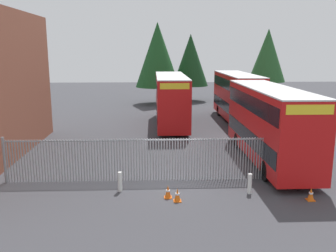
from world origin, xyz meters
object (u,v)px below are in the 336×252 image
object	(u,v)px
bollard_center_front	(250,184)
traffic_cone_near_kerb	(311,194)
double_decker_bus_behind_fence_left	(171,98)
traffic_cone_by_gate	(168,192)
double_decker_bus_near_gate	(269,121)
traffic_cone_mid_forecourt	(177,195)
double_decker_bus_behind_fence_right	(237,95)
bollard_near_left	(120,182)

from	to	relation	value
bollard_center_front	traffic_cone_near_kerb	distance (m)	2.67
double_decker_bus_behind_fence_left	traffic_cone_by_gate	size ratio (longest dim) A/B	18.32
double_decker_bus_near_gate	traffic_cone_mid_forecourt	world-z (taller)	double_decker_bus_near_gate
traffic_cone_near_kerb	double_decker_bus_behind_fence_left	bearing A→B (deg)	107.99
double_decker_bus_behind_fence_right	bollard_center_front	world-z (taller)	double_decker_bus_behind_fence_right
double_decker_bus_behind_fence_left	bollard_near_left	world-z (taller)	double_decker_bus_behind_fence_left
traffic_cone_mid_forecourt	traffic_cone_near_kerb	distance (m)	5.91
double_decker_bus_behind_fence_right	double_decker_bus_behind_fence_left	bearing A→B (deg)	-163.65
bollard_center_front	traffic_cone_mid_forecourt	distance (m)	3.50
bollard_near_left	bollard_center_front	world-z (taller)	same
traffic_cone_by_gate	traffic_cone_near_kerb	xyz separation A→B (m)	(6.31, -0.55, 0.00)
double_decker_bus_near_gate	double_decker_bus_behind_fence_left	bearing A→B (deg)	116.14
traffic_cone_by_gate	traffic_cone_near_kerb	size ratio (longest dim) A/B	1.00
double_decker_bus_near_gate	double_decker_bus_behind_fence_right	distance (m)	12.58
double_decker_bus_behind_fence_right	bollard_center_front	bearing A→B (deg)	-100.81
double_decker_bus_behind_fence_right	traffic_cone_near_kerb	world-z (taller)	double_decker_bus_behind_fence_right
double_decker_bus_behind_fence_right	traffic_cone_near_kerb	distance (m)	18.57
traffic_cone_near_kerb	double_decker_bus_near_gate	bearing A→B (deg)	91.25
double_decker_bus_behind_fence_right	traffic_cone_near_kerb	bearing A→B (deg)	-92.61
double_decker_bus_behind_fence_left	bollard_center_front	bearing A→B (deg)	-79.56
double_decker_bus_near_gate	double_decker_bus_behind_fence_right	world-z (taller)	same
bollard_near_left	traffic_cone_mid_forecourt	size ratio (longest dim) A/B	1.61
double_decker_bus_behind_fence_left	traffic_cone_mid_forecourt	xyz separation A→B (m)	(-0.52, -16.45, -2.13)
double_decker_bus_behind_fence_left	double_decker_bus_behind_fence_right	xyz separation A→B (m)	(6.23, 1.83, 0.00)
traffic_cone_mid_forecourt	traffic_cone_near_kerb	size ratio (longest dim) A/B	1.00
double_decker_bus_near_gate	double_decker_bus_behind_fence_right	size ratio (longest dim) A/B	1.00
bollard_near_left	traffic_cone_near_kerb	world-z (taller)	bollard_near_left
double_decker_bus_near_gate	traffic_cone_near_kerb	size ratio (longest dim) A/B	18.32
bollard_center_front	traffic_cone_near_kerb	size ratio (longest dim) A/B	1.61
double_decker_bus_behind_fence_left	traffic_cone_mid_forecourt	distance (m)	16.59
traffic_cone_mid_forecourt	traffic_cone_by_gate	bearing A→B (deg)	134.99
double_decker_bus_near_gate	double_decker_bus_behind_fence_right	xyz separation A→B (m)	(0.97, 12.55, 0.00)
double_decker_bus_near_gate	traffic_cone_mid_forecourt	size ratio (longest dim) A/B	18.32
bollard_near_left	traffic_cone_near_kerb	distance (m)	8.65
traffic_cone_by_gate	traffic_cone_near_kerb	world-z (taller)	same
traffic_cone_by_gate	traffic_cone_near_kerb	distance (m)	6.33
double_decker_bus_behind_fence_right	bollard_near_left	distance (m)	19.52
double_decker_bus_behind_fence_left	double_decker_bus_behind_fence_right	distance (m)	6.49
double_decker_bus_near_gate	double_decker_bus_behind_fence_right	bearing A→B (deg)	85.58
double_decker_bus_near_gate	traffic_cone_by_gate	size ratio (longest dim) A/B	18.32
double_decker_bus_behind_fence_left	traffic_cone_by_gate	world-z (taller)	double_decker_bus_behind_fence_left
double_decker_bus_near_gate	traffic_cone_near_kerb	bearing A→B (deg)	-88.75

